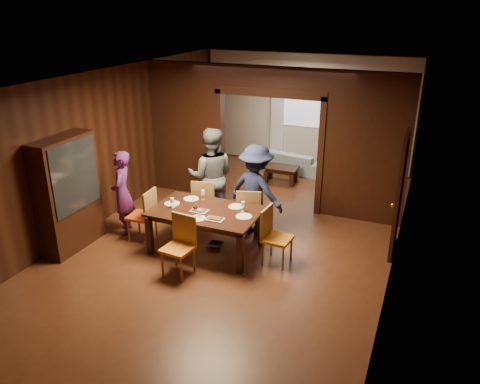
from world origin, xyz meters
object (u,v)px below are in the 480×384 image
at_px(dining_table, 206,230).
at_px(coffee_table, 281,174).
at_px(person_grey, 211,176).
at_px(chair_far_l, 206,202).
at_px(person_navy, 256,190).
at_px(chair_near, 178,247).
at_px(chair_right, 277,237).
at_px(hutch, 68,194).
at_px(sofa, 291,161).
at_px(chair_far_r, 249,212).
at_px(person_purple, 122,193).
at_px(chair_left, 141,214).

distance_m(dining_table, coffee_table, 3.68).
bearing_deg(person_grey, dining_table, 90.11).
xyz_separation_m(coffee_table, chair_far_l, (-0.61, -2.78, 0.28)).
bearing_deg(person_navy, chair_near, 87.48).
distance_m(chair_right, hutch, 3.63).
bearing_deg(sofa, chair_far_r, 103.76).
xyz_separation_m(person_navy, dining_table, (-0.55, -0.95, -0.48)).
xyz_separation_m(person_grey, dining_table, (0.43, -1.09, -0.57)).
bearing_deg(sofa, coffee_table, 100.37).
bearing_deg(dining_table, person_purple, 179.30).
relative_size(person_navy, hutch, 0.86).
xyz_separation_m(person_grey, chair_near, (0.37, -1.97, -0.46)).
height_order(chair_right, chair_far_r, same).
height_order(person_purple, hutch, hutch).
relative_size(sofa, chair_far_l, 1.89).
height_order(sofa, dining_table, dining_table).
relative_size(dining_table, coffee_table, 2.29).
bearing_deg(chair_far_l, person_grey, -111.64).
xyz_separation_m(sofa, hutch, (-2.35, -5.35, 0.73)).
relative_size(sofa, hutch, 0.92).
xyz_separation_m(chair_far_r, hutch, (-2.71, -1.55, 0.52)).
distance_m(chair_right, chair_far_r, 1.08).
height_order(person_purple, chair_far_r, person_purple).
relative_size(dining_table, chair_far_l, 1.89).
bearing_deg(hutch, chair_right, 13.21).
bearing_deg(person_purple, coffee_table, 129.12).
distance_m(chair_right, chair_far_l, 1.93).
relative_size(sofa, chair_far_r, 1.89).
height_order(person_grey, coffee_table, person_grey).
bearing_deg(person_grey, sofa, -120.30).
bearing_deg(sofa, hutch, 74.59).
relative_size(person_navy, dining_table, 0.94).
bearing_deg(chair_near, chair_left, 152.12).
bearing_deg(chair_far_r, chair_near, 53.56).
bearing_deg(chair_left, chair_near, 52.71).
xyz_separation_m(person_navy, chair_far_r, (-0.06, -0.17, -0.37)).
bearing_deg(chair_far_r, coffee_table, -101.79).
distance_m(coffee_table, chair_right, 3.81).
height_order(person_purple, chair_left, person_purple).
height_order(dining_table, chair_near, chair_near).
relative_size(coffee_table, chair_right, 0.82).
bearing_deg(dining_table, person_grey, 111.43).
bearing_deg(chair_near, person_grey, 106.37).
height_order(person_grey, dining_table, person_grey).
height_order(chair_left, chair_far_r, same).
relative_size(person_purple, chair_right, 1.64).
bearing_deg(coffee_table, dining_table, -92.44).
relative_size(coffee_table, chair_near, 0.82).
bearing_deg(hutch, person_navy, 31.91).
height_order(person_grey, chair_right, person_grey).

